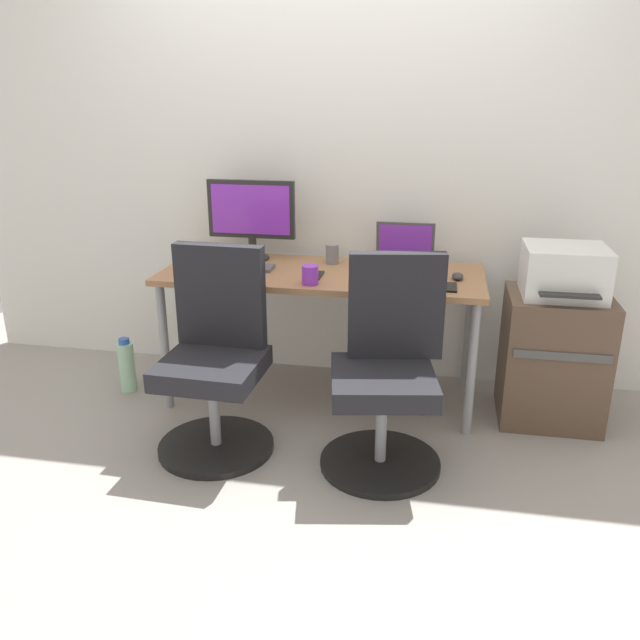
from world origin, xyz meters
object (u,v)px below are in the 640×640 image
object	(u,v)px
office_chair_left	(216,361)
coffee_mug	(310,275)
open_laptop	(404,256)
printer	(564,271)
water_bottle_on_floor	(127,366)
desktop_monitor	(251,214)
side_cabinet	(553,358)
office_chair_right	(387,374)

from	to	relation	value
office_chair_left	coffee_mug	distance (m)	0.61
open_laptop	coffee_mug	size ratio (longest dim) A/B	3.37
office_chair_left	printer	world-z (taller)	office_chair_left
office_chair_left	water_bottle_on_floor	world-z (taller)	office_chair_left
water_bottle_on_floor	desktop_monitor	bearing A→B (deg)	25.22
office_chair_left	side_cabinet	size ratio (longest dim) A/B	1.43
office_chair_right	coffee_mug	world-z (taller)	office_chair_right
water_bottle_on_floor	open_laptop	xyz separation A→B (m)	(1.49, 0.31, 0.62)
water_bottle_on_floor	printer	bearing A→B (deg)	2.66
office_chair_left	office_chair_right	xyz separation A→B (m)	(0.78, -0.00, 0.00)
office_chair_left	side_cabinet	bearing A→B (deg)	19.50
office_chair_right	side_cabinet	xyz separation A→B (m)	(0.79, 0.56, -0.09)
water_bottle_on_floor	coffee_mug	xyz separation A→B (m)	(1.07, -0.11, 0.61)
side_cabinet	desktop_monitor	distance (m)	1.73
office_chair_right	water_bottle_on_floor	world-z (taller)	office_chair_right
office_chair_left	desktop_monitor	world-z (taller)	desktop_monitor
printer	coffee_mug	size ratio (longest dim) A/B	4.35
office_chair_right	side_cabinet	size ratio (longest dim) A/B	1.43
printer	desktop_monitor	xyz separation A→B (m)	(-1.60, 0.21, 0.18)
office_chair_right	side_cabinet	bearing A→B (deg)	35.32
office_chair_left	open_laptop	xyz separation A→B (m)	(0.80, 0.76, 0.34)
printer	water_bottle_on_floor	bearing A→B (deg)	-177.34
office_chair_left	printer	bearing A→B (deg)	19.47
side_cabinet	water_bottle_on_floor	world-z (taller)	side_cabinet
office_chair_left	open_laptop	distance (m)	1.15
office_chair_left	coffee_mug	size ratio (longest dim) A/B	10.22
side_cabinet	desktop_monitor	bearing A→B (deg)	172.74
office_chair_left	printer	xyz separation A→B (m)	(1.57, 0.55, 0.35)
office_chair_left	side_cabinet	distance (m)	1.67
desktop_monitor	water_bottle_on_floor	bearing A→B (deg)	-154.78
office_chair_left	side_cabinet	xyz separation A→B (m)	(1.57, 0.56, -0.09)
office_chair_left	coffee_mug	world-z (taller)	office_chair_left
water_bottle_on_floor	coffee_mug	size ratio (longest dim) A/B	3.37
office_chair_right	desktop_monitor	distance (m)	1.24
side_cabinet	desktop_monitor	world-z (taller)	desktop_monitor
side_cabinet	open_laptop	xyz separation A→B (m)	(-0.77, 0.20, 0.44)
water_bottle_on_floor	desktop_monitor	size ratio (longest dim) A/B	0.65
printer	office_chair_left	bearing A→B (deg)	-160.53
open_laptop	coffee_mug	world-z (taller)	open_laptop
desktop_monitor	open_laptop	bearing A→B (deg)	-0.20
office_chair_right	coffee_mug	size ratio (longest dim) A/B	10.22
side_cabinet	open_laptop	bearing A→B (deg)	165.43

